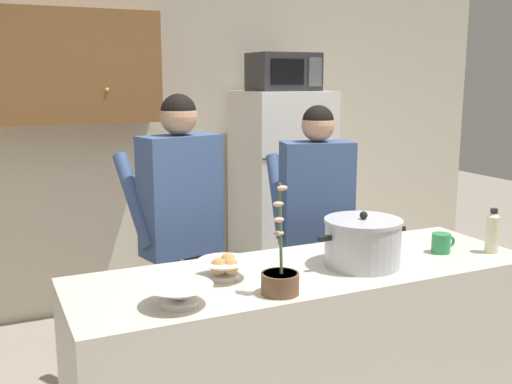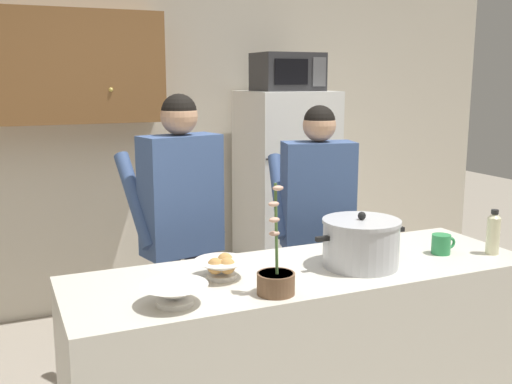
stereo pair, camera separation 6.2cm
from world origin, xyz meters
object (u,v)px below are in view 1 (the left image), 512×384
Objects in this scene: microwave at (283,72)px; person_by_sink at (316,210)px; bread_bowl at (225,267)px; bottle_near_edge at (493,231)px; potted_orchid at (280,278)px; person_near_pot at (180,211)px; refrigerator at (281,198)px; cooking_pot at (363,242)px; empty_bowl at (179,294)px; coffee_mug at (441,243)px.

microwave is 1.41m from person_by_sink.
bottle_near_edge reaches higher than bread_bowl.
potted_orchid is at bearing -127.22° from person_by_sink.
bread_bowl is (-0.05, -0.78, -0.08)m from person_near_pot.
refrigerator reaches higher than bread_bowl.
cooking_pot is 0.64m from bread_bowl.
microwave is at bearing 41.57° from person_near_pot.
bread_bowl is (-0.63, 0.09, -0.06)m from cooking_pot.
person_near_pot is 7.28× the size of bread_bowl.
microwave reaches higher than bottle_near_edge.
empty_bowl is (-0.26, -0.21, -0.00)m from bread_bowl.
bottle_near_edge is 0.49× the size of potted_orchid.
coffee_mug is 0.98m from potted_orchid.
refrigerator is 7.20× the size of bread_bowl.
bread_bowl reaches higher than coffee_mug.
person_by_sink is 0.81m from cooking_pot.
cooking_pot is (-0.58, -1.89, -0.77)m from microwave.
potted_orchid is at bearing -6.92° from empty_bowl.
bread_bowl is at bearing 171.88° from bottle_near_edge.
person_by_sink reaches higher than empty_bowl.
refrigerator is at bearing 93.16° from bottle_near_edge.
microwave is 2.20× the size of bottle_near_edge.
person_by_sink is 3.64× the size of potted_orchid.
refrigerator is 3.45× the size of microwave.
person_by_sink is (-0.36, -1.11, -0.80)m from microwave.
coffee_mug is (0.25, -0.78, -0.03)m from person_by_sink.
coffee_mug is 0.60× the size of bottle_near_edge.
cooking_pot is at bearing -106.73° from refrigerator.
refrigerator is 7.59× the size of bottle_near_edge.
empty_bowl is at bearing -179.26° from bottle_near_edge.
cooking_pot is 3.51× the size of coffee_mug.
person_near_pot is 3.64× the size of cooking_pot.
bottle_near_edge is at bearing -7.88° from cooking_pot.
refrigerator is at bearing 54.08° from empty_bowl.
bread_bowl is 0.52× the size of potted_orchid.
person_near_pot is (-1.15, -1.04, 0.22)m from refrigerator.
person_near_pot reaches higher than empty_bowl.
person_by_sink is at bearing 118.01° from bottle_near_edge.
cooking_pot is 0.69m from bottle_near_edge.
cooking_pot is at bearing 172.12° from bottle_near_edge.
bread_bowl is 0.90× the size of empty_bowl.
empty_bowl is at bearing -172.65° from cooking_pot.
refrigerator is at bearing 86.67° from coffee_mug.
microwave is 2.07m from coffee_mug.
microwave is 0.29× the size of person_near_pot.
potted_orchid reaches higher than bread_bowl.
cooking_pot is at bearing 18.12° from potted_orchid.
microwave is 2.46m from potted_orchid.
coffee_mug is at bearing -39.80° from person_near_pot.
bottle_near_edge is (1.32, -0.19, 0.06)m from bread_bowl.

